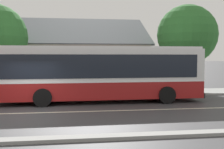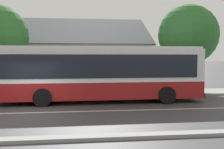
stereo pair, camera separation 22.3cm
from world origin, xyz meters
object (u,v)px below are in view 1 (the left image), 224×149
at_px(transit_bus, 101,72).
at_px(street_tree_primary, 187,35).
at_px(bus_stop_sign, 186,72).
at_px(bench_down_street, 49,89).

bearing_deg(transit_bus, street_tree_primary, 30.03).
bearing_deg(bus_stop_sign, street_tree_primary, 65.64).
bearing_deg(street_tree_primary, bus_stop_sign, -114.36).
xyz_separation_m(transit_bus, bus_stop_sign, (6.21, 2.09, -0.13)).
distance_m(bench_down_street, street_tree_primary, 11.20).
distance_m(transit_bus, bus_stop_sign, 6.56).
relative_size(bench_down_street, bus_stop_sign, 0.71).
height_order(bench_down_street, street_tree_primary, street_tree_primary).
height_order(bench_down_street, bus_stop_sign, bus_stop_sign).
bearing_deg(street_tree_primary, transit_bus, -149.97).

